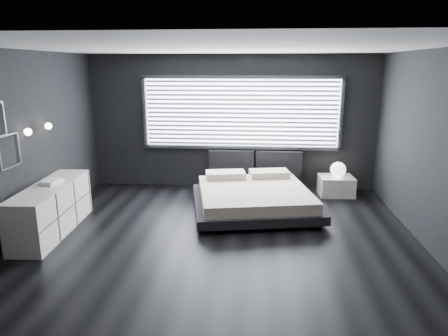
{
  "coord_description": "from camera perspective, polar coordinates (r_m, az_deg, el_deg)",
  "views": [
    {
      "loc": [
        0.55,
        -5.59,
        2.56
      ],
      "look_at": [
        0.0,
        0.85,
        0.9
      ],
      "focal_mm": 32.0,
      "sensor_mm": 36.0,
      "label": 1
    }
  ],
  "objects": [
    {
      "name": "room",
      "position": [
        5.74,
        -0.72,
        2.74
      ],
      "size": [
        6.04,
        6.0,
        2.8
      ],
      "color": "black",
      "rests_on": "ground"
    },
    {
      "name": "window",
      "position": [
        8.35,
        2.46,
        7.85
      ],
      "size": [
        4.14,
        0.09,
        1.52
      ],
      "color": "white",
      "rests_on": "ground"
    },
    {
      "name": "headboard",
      "position": [
        8.47,
        4.44,
        0.76
      ],
      "size": [
        1.96,
        0.16,
        0.52
      ],
      "color": "black",
      "rests_on": "ground"
    },
    {
      "name": "sconce_near",
      "position": [
        6.67,
        -26.24,
        4.65
      ],
      "size": [
        0.18,
        0.11,
        0.11
      ],
      "color": "silver",
      "rests_on": "ground"
    },
    {
      "name": "sconce_far",
      "position": [
        7.19,
        -23.82,
        5.5
      ],
      "size": [
        0.18,
        0.11,
        0.11
      ],
      "color": "silver",
      "rests_on": "ground"
    },
    {
      "name": "wall_art_lower",
      "position": [
        6.47,
        -28.28,
        2.15
      ],
      "size": [
        0.01,
        0.48,
        0.48
      ],
      "color": "#47474C",
      "rests_on": "ground"
    },
    {
      "name": "bed",
      "position": [
        7.27,
        4.24,
        -4.12
      ],
      "size": [
        2.47,
        2.39,
        0.55
      ],
      "color": "black",
      "rests_on": "ground"
    },
    {
      "name": "nightstand",
      "position": [
        8.43,
        15.69,
        -2.45
      ],
      "size": [
        0.7,
        0.6,
        0.39
      ],
      "primitive_type": "cube",
      "rotation": [
        0.0,
        0.0,
        0.06
      ],
      "color": "white",
      "rests_on": "ground"
    },
    {
      "name": "orb_lamp",
      "position": [
        8.32,
        15.98,
        -0.21
      ],
      "size": [
        0.3,
        0.3,
        0.3
      ],
      "primitive_type": "sphere",
      "color": "white",
      "rests_on": "nightstand"
    },
    {
      "name": "dresser",
      "position": [
        6.85,
        -23.36,
        -5.35
      ],
      "size": [
        0.63,
        1.95,
        0.77
      ],
      "color": "white",
      "rests_on": "ground"
    },
    {
      "name": "book_stack",
      "position": [
        6.8,
        -23.48,
        -1.83
      ],
      "size": [
        0.32,
        0.38,
        0.07
      ],
      "color": "white",
      "rests_on": "dresser"
    }
  ]
}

